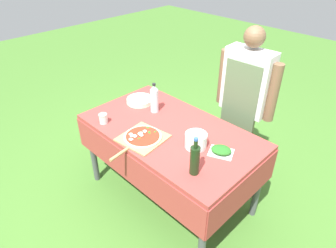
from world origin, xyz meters
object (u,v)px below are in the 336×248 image
Objects in this scene: water_bottle at (154,98)px; plate_stack at (140,100)px; prep_table at (170,139)px; sauce_jar at (103,119)px; person_cook at (245,97)px; mixing_tub at (196,140)px; herb_container at (221,150)px; pizza_on_peel at (142,138)px; oil_bottle at (195,160)px.

water_bottle is 1.09× the size of plate_stack.
plate_stack is at bearing 176.25° from water_bottle.
water_bottle is (-0.30, 0.11, 0.23)m from prep_table.
plate_stack is 3.00× the size of sauce_jar.
plate_stack is at bearing 33.87° from person_cook.
mixing_tub is at bearing -10.40° from plate_stack.
mixing_tub is at bearing -158.48° from herb_container.
pizza_on_peel is 0.62m from herb_container.
person_cook is 0.97m from oil_bottle.
mixing_tub is at bearing 21.41° from sauce_jar.
mixing_tub is at bearing 128.55° from oil_bottle.
water_bottle is 3.26× the size of sauce_jar.
herb_container is 1.31× the size of mixing_tub.
pizza_on_peel is at bearing -151.12° from herb_container.
herb_container reaches higher than prep_table.
prep_table is 0.55m from plate_stack.
oil_bottle reaches higher than water_bottle.
plate_stack is at bearing 169.60° from mixing_tub.
oil_bottle is at bearing -20.71° from plate_stack.
prep_table is 0.28m from pizza_on_peel.
prep_table is 0.99× the size of person_cook.
prep_table is 5.93× the size of plate_stack.
sauce_jar reaches higher than plate_stack.
sauce_jar is (-0.95, -0.37, 0.01)m from herb_container.
oil_bottle is at bearing -90.15° from herb_container.
prep_table is at bearing 151.94° from oil_bottle.
person_cook is 1.24m from sauce_jar.
herb_container is (0.23, -0.64, -0.11)m from person_cook.
water_bottle is (-0.55, -0.58, -0.00)m from person_cook.
plate_stack is at bearing 97.39° from sauce_jar.
plate_stack reaches higher than prep_table.
plate_stack is 0.45m from sauce_jar.
water_bottle reaches higher than sauce_jar.
person_cook is 0.96m from plate_stack.
oil_bottle is at bearing 4.28° from sauce_jar.
mixing_tub is 0.84m from plate_stack.
oil_bottle reaches higher than sauce_jar.
pizza_on_peel is 1.92× the size of water_bottle.
water_bottle is 0.47m from sauce_jar.
person_cook is 18.01× the size of sauce_jar.
oil_bottle is 1.14× the size of plate_stack.
oil_bottle is 1.32× the size of herb_container.
plate_stack is at bearing 133.98° from pizza_on_peel.
oil_bottle is (0.54, -0.00, 0.10)m from pizza_on_peel.
sauce_jar is (-0.71, -1.01, -0.10)m from person_cook.
prep_table is 8.99× the size of mixing_tub.
oil_bottle is 1.05× the size of water_bottle.
sauce_jar is (-0.16, -0.44, -0.09)m from water_bottle.
pizza_on_peel is at bearing 69.61° from person_cook.
pizza_on_peel is (-0.31, -0.94, -0.12)m from person_cook.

